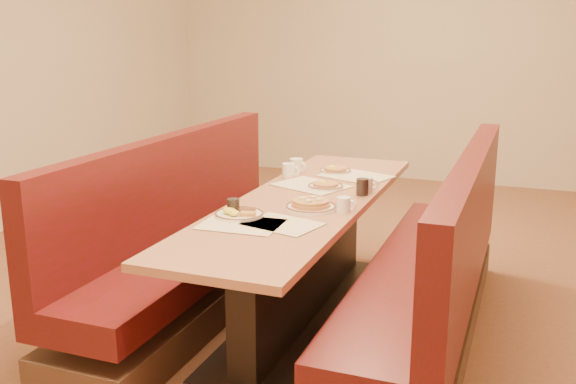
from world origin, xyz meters
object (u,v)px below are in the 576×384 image
(diner_table, at_px, (305,261))
(eggs_plate, at_px, (239,214))
(coffee_mug_b, at_px, (289,170))
(booth_left, at_px, (193,248))
(soda_tumbler_mid, at_px, (362,187))
(coffee_mug_c, at_px, (366,184))
(coffee_mug_a, at_px, (344,205))
(soda_tumbler_near, at_px, (233,207))
(pancake_plate, at_px, (311,205))
(coffee_mug_d, at_px, (297,165))
(booth_right, at_px, (433,280))

(diner_table, distance_m, eggs_plate, 0.64)
(eggs_plate, bearing_deg, diner_table, 67.49)
(coffee_mug_b, bearing_deg, booth_left, -129.74)
(coffee_mug_b, bearing_deg, soda_tumbler_mid, -22.34)
(coffee_mug_c, bearing_deg, coffee_mug_a, -112.34)
(diner_table, height_order, soda_tumbler_mid, soda_tumbler_mid)
(soda_tumbler_near, bearing_deg, eggs_plate, -11.03)
(pancake_plate, height_order, coffee_mug_c, coffee_mug_c)
(booth_left, distance_m, coffee_mug_a, 1.12)
(diner_table, distance_m, coffee_mug_d, 0.79)
(booth_right, bearing_deg, coffee_mug_c, 149.82)
(diner_table, relative_size, soda_tumbler_mid, 25.82)
(soda_tumbler_near, xyz_separation_m, soda_tumbler_mid, (0.51, 0.64, 0.00))
(booth_left, distance_m, booth_right, 1.46)
(diner_table, xyz_separation_m, soda_tumbler_mid, (0.28, 0.18, 0.42))
(booth_right, height_order, soda_tumbler_near, booth_right)
(booth_right, distance_m, coffee_mug_d, 1.26)
(pancake_plate, bearing_deg, diner_table, 116.49)
(booth_left, bearing_deg, coffee_mug_b, 45.60)
(pancake_plate, xyz_separation_m, coffee_mug_c, (0.18, 0.47, 0.02))
(coffee_mug_d, distance_m, soda_tumbler_mid, 0.70)
(coffee_mug_c, distance_m, soda_tumbler_near, 0.88)
(diner_table, height_order, soda_tumbler_near, soda_tumbler_near)
(booth_left, distance_m, soda_tumbler_near, 0.81)
(soda_tumbler_mid, bearing_deg, booth_right, -21.92)
(coffee_mug_d, bearing_deg, coffee_mug_b, -69.45)
(diner_table, xyz_separation_m, coffee_mug_c, (0.28, 0.26, 0.42))
(pancake_plate, xyz_separation_m, soda_tumbler_mid, (0.18, 0.39, 0.03))
(coffee_mug_c, distance_m, soda_tumbler_mid, 0.08)
(eggs_plate, relative_size, coffee_mug_c, 2.25)
(pancake_plate, bearing_deg, eggs_plate, -138.88)
(booth_right, xyz_separation_m, coffee_mug_d, (-1.01, 0.61, 0.44))
(booth_left, xyz_separation_m, pancake_plate, (0.84, -0.21, 0.41))
(booth_right, distance_m, soda_tumbler_near, 1.15)
(booth_left, bearing_deg, coffee_mug_d, 53.34)
(coffee_mug_d, distance_m, soda_tumbler_near, 1.08)
(coffee_mug_d, relative_size, soda_tumbler_near, 1.38)
(booth_right, xyz_separation_m, coffee_mug_c, (-0.45, 0.26, 0.43))
(soda_tumbler_mid, bearing_deg, eggs_plate, -126.11)
(coffee_mug_b, distance_m, soda_tumbler_near, 0.93)
(eggs_plate, xyz_separation_m, coffee_mug_c, (0.48, 0.73, 0.03))
(pancake_plate, relative_size, coffee_mug_d, 2.25)
(coffee_mug_d, height_order, soda_tumbler_mid, soda_tumbler_mid)
(eggs_plate, height_order, coffee_mug_c, coffee_mug_c)
(booth_right, distance_m, eggs_plate, 1.11)
(pancake_plate, distance_m, soda_tumbler_mid, 0.43)
(diner_table, height_order, coffee_mug_c, coffee_mug_c)
(soda_tumbler_near, bearing_deg, pancake_plate, 37.60)
(pancake_plate, relative_size, eggs_plate, 1.08)
(eggs_plate, bearing_deg, soda_tumbler_near, 168.97)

